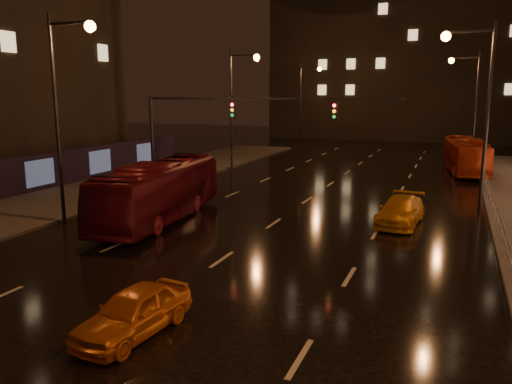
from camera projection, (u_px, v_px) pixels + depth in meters
ground at (297, 207)px, 28.54m from camera, size 140.00×140.00×0.00m
sidewalk_left at (49, 204)px, 28.89m from camera, size 7.00×70.00×0.15m
building_distant at (434, 11)px, 71.02m from camera, size 44.00×16.00×36.00m
traffic_signal at (217, 122)px, 29.48m from camera, size 15.31×0.32×6.20m
railing_right at (498, 215)px, 22.83m from camera, size 0.05×56.00×1.00m
bus_red at (160, 191)px, 25.44m from camera, size 3.86×10.96×2.99m
bus_curb at (465, 155)px, 40.91m from camera, size 3.65×10.42×2.84m
taxi_near at (134, 312)px, 13.28m from camera, size 1.86×3.85×1.27m
taxi_far at (401, 211)px, 24.68m from camera, size 2.25×4.74×1.33m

